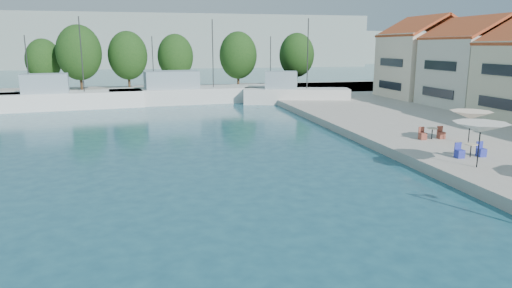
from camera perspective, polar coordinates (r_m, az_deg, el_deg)
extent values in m
cube|color=#A5A095|center=(66.00, -12.82, 6.31)|extent=(90.00, 16.00, 0.60)
cube|color=#8E9B93|center=(160.20, -21.21, 11.86)|extent=(180.00, 40.00, 16.00)
cube|color=#8E9B93|center=(185.04, 2.23, 11.97)|extent=(140.00, 40.00, 12.00)
cube|color=beige|center=(51.88, 25.62, 8.11)|extent=(8.00, 8.50, 7.00)
pyramid|color=#B54228|center=(51.88, 26.17, 13.94)|extent=(8.40, 8.80, 1.80)
cube|color=#F3DEC2|center=(59.19, 20.22, 9.15)|extent=(8.60, 8.50, 7.50)
pyramid|color=#B54228|center=(59.22, 20.63, 14.51)|extent=(9.00, 8.80, 1.80)
cube|color=white|center=(54.01, -22.21, 4.88)|extent=(15.79, 6.01, 2.20)
cube|color=#8498A3|center=(53.94, -24.86, 6.90)|extent=(4.99, 3.66, 2.00)
cylinder|color=#2D2D2D|center=(53.65, -20.99, 10.41)|extent=(0.12, 0.12, 8.00)
cylinder|color=#2D2D2D|center=(53.96, -26.69, 8.87)|extent=(0.10, 0.10, 6.00)
cube|color=silver|center=(56.08, -7.36, 5.92)|extent=(20.73, 7.08, 2.20)
cube|color=#8498A3|center=(55.41, -10.55, 7.93)|extent=(6.44, 4.60, 2.00)
cylinder|color=#2D2D2D|center=(56.17, -5.43, 11.19)|extent=(0.12, 0.12, 8.00)
cylinder|color=#2D2D2D|center=(55.08, -12.76, 9.89)|extent=(0.10, 0.10, 6.00)
cube|color=silver|center=(54.37, 5.05, 5.78)|extent=(12.72, 6.23, 2.20)
cube|color=#8498A3|center=(54.11, 3.12, 8.01)|extent=(4.20, 3.32, 2.00)
cylinder|color=#2D2D2D|center=(54.13, 6.48, 11.14)|extent=(0.12, 0.12, 8.00)
cylinder|color=#2D2D2D|center=(53.99, 1.82, 10.14)|extent=(0.10, 0.10, 6.00)
cylinder|color=#3F2B19|center=(72.15, -24.86, 7.47)|extent=(0.36, 0.36, 3.17)
ellipsoid|color=#143912|center=(72.03, -25.04, 9.48)|extent=(4.82, 4.82, 6.03)
cylinder|color=#3F2B19|center=(68.62, -21.05, 7.94)|extent=(0.36, 0.36, 3.99)
ellipsoid|color=#143912|center=(68.50, -21.25, 10.60)|extent=(6.07, 6.07, 7.59)
cylinder|color=#3F2B19|center=(69.33, -15.60, 8.20)|extent=(0.36, 0.36, 3.65)
ellipsoid|color=#143912|center=(69.21, -15.74, 10.60)|extent=(5.54, 5.54, 6.93)
cylinder|color=#3F2B19|center=(70.79, -9.95, 8.47)|extent=(0.36, 0.36, 3.50)
ellipsoid|color=#143912|center=(70.67, -10.03, 10.74)|extent=(5.32, 5.32, 6.65)
cylinder|color=#3F2B19|center=(68.60, -2.23, 8.59)|extent=(0.36, 0.36, 3.64)
ellipsoid|color=#143912|center=(68.48, -2.25, 11.02)|extent=(5.53, 5.53, 6.91)
cylinder|color=#3F2B19|center=(73.23, 5.07, 8.76)|extent=(0.36, 0.36, 3.60)
ellipsoid|color=#143912|center=(73.12, 5.11, 11.02)|extent=(5.47, 5.47, 6.84)
cylinder|color=black|center=(25.89, 26.09, -0.14)|extent=(0.06, 0.06, 2.34)
cone|color=silver|center=(25.73, 26.28, 1.86)|extent=(2.79, 2.79, 0.50)
cylinder|color=black|center=(32.09, 25.15, 1.90)|extent=(0.06, 0.06, 2.09)
cone|color=beige|center=(31.97, 25.28, 3.30)|extent=(2.61, 2.61, 0.50)
cylinder|color=black|center=(28.26, 25.25, -0.77)|extent=(0.06, 0.06, 0.74)
cylinder|color=beige|center=(28.19, 25.32, -0.03)|extent=(0.70, 0.70, 0.04)
cube|color=#2933A6|center=(28.73, 26.33, -0.96)|extent=(0.42, 0.42, 0.46)
cube|color=#2933A6|center=(27.87, 24.09, -1.13)|extent=(0.42, 0.42, 0.46)
cylinder|color=black|center=(32.71, 21.15, 1.21)|extent=(0.06, 0.06, 0.74)
cylinder|color=beige|center=(32.65, 21.20, 1.85)|extent=(0.70, 0.70, 0.04)
cube|color=brown|center=(33.13, 22.13, 1.02)|extent=(0.42, 0.42, 0.46)
cube|color=brown|center=(32.35, 20.10, 0.92)|extent=(0.42, 0.42, 0.46)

